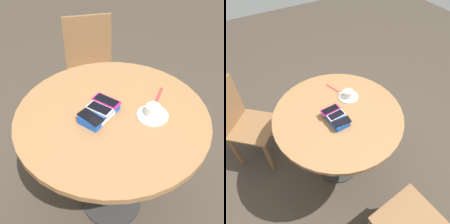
% 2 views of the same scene
% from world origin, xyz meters
% --- Properties ---
extents(ground_plane, '(8.00, 8.00, 0.00)m').
position_xyz_m(ground_plane, '(0.00, 0.00, 0.00)').
color(ground_plane, '#42382D').
extents(round_table, '(0.99, 0.99, 0.78)m').
position_xyz_m(round_table, '(0.00, 0.00, 0.67)').
color(round_table, '#2D2D2D').
rests_on(round_table, ground_plane).
extents(phone_box, '(0.21, 0.12, 0.05)m').
position_xyz_m(phone_box, '(-0.05, 0.04, 0.81)').
color(phone_box, blue).
rests_on(phone_box, round_table).
extents(phone_black, '(0.07, 0.13, 0.01)m').
position_xyz_m(phone_black, '(-0.12, 0.04, 0.83)').
color(phone_black, black).
rests_on(phone_black, phone_box).
extents(phone_white, '(0.07, 0.13, 0.01)m').
position_xyz_m(phone_white, '(-0.05, 0.04, 0.83)').
color(phone_white, silver).
rests_on(phone_white, phone_box).
extents(phone_magenta, '(0.07, 0.15, 0.01)m').
position_xyz_m(phone_magenta, '(0.02, 0.05, 0.83)').
color(phone_magenta, '#D11975').
rests_on(phone_magenta, phone_box).
extents(saucer, '(0.16, 0.16, 0.01)m').
position_xyz_m(saucer, '(0.12, -0.17, 0.79)').
color(saucer, silver).
rests_on(saucer, round_table).
extents(coffee_cup, '(0.09, 0.08, 0.06)m').
position_xyz_m(coffee_cup, '(0.12, -0.16, 0.82)').
color(coffee_cup, silver).
rests_on(coffee_cup, saucer).
extents(lanyard_strap, '(0.15, 0.06, 0.00)m').
position_xyz_m(lanyard_strap, '(0.28, -0.11, 0.78)').
color(lanyard_strap, red).
rests_on(lanyard_strap, round_table).
extents(chair_near_window, '(0.54, 0.54, 0.88)m').
position_xyz_m(chair_near_window, '(0.57, 0.64, 0.45)').
color(chair_near_window, brown).
rests_on(chair_near_window, ground_plane).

